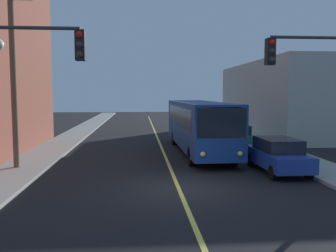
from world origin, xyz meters
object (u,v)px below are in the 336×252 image
object	(u,v)px
parked_car_blue	(278,154)
traffic_signal_left_corner	(20,76)
parked_car_green	(234,136)
utility_pole_near	(13,58)
city_bus	(198,124)
traffic_signal_right_corner	(319,78)

from	to	relation	value
parked_car_blue	traffic_signal_left_corner	bearing A→B (deg)	-158.49
parked_car_green	utility_pole_near	xyz separation A→B (m)	(-12.41, -6.04, 4.57)
city_bus	parked_car_green	size ratio (longest dim) A/B	2.76
traffic_signal_left_corner	traffic_signal_right_corner	distance (m)	10.89
city_bus	parked_car_blue	world-z (taller)	city_bus
city_bus	utility_pole_near	size ratio (longest dim) A/B	1.28
parked_car_blue	parked_car_green	xyz separation A→B (m)	(-0.08, 7.48, 0.00)
parked_car_green	traffic_signal_right_corner	distance (m)	10.94
city_bus	traffic_signal_left_corner	size ratio (longest dim) A/B	2.03
utility_pole_near	traffic_signal_right_corner	size ratio (longest dim) A/B	1.59
utility_pole_near	traffic_signal_right_corner	xyz separation A→B (m)	(12.91, -4.33, -1.10)
parked_car_blue	traffic_signal_right_corner	size ratio (longest dim) A/B	0.74
parked_car_green	traffic_signal_left_corner	world-z (taller)	traffic_signal_left_corner
parked_car_green	traffic_signal_right_corner	xyz separation A→B (m)	(0.49, -10.37, 3.46)
city_bus	utility_pole_near	world-z (taller)	utility_pole_near
utility_pole_near	traffic_signal_left_corner	xyz separation A→B (m)	(2.08, -5.54, -1.10)
parked_car_green	traffic_signal_right_corner	size ratio (longest dim) A/B	0.74
traffic_signal_left_corner	city_bus	bearing A→B (deg)	53.06
parked_car_green	traffic_signal_right_corner	world-z (taller)	traffic_signal_right_corner
traffic_signal_left_corner	utility_pole_near	bearing A→B (deg)	110.60
parked_car_blue	traffic_signal_right_corner	bearing A→B (deg)	-81.88
city_bus	traffic_signal_left_corner	distance (m)	12.91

